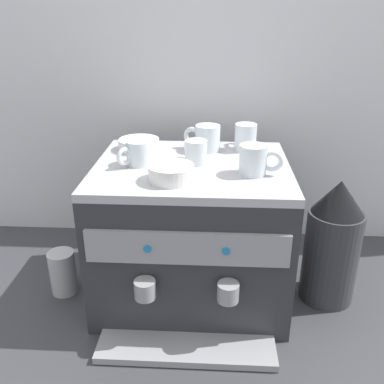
{
  "coord_description": "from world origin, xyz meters",
  "views": [
    {
      "loc": [
        0.06,
        -1.14,
        0.85
      ],
      "look_at": [
        0.0,
        0.0,
        0.34
      ],
      "focal_mm": 39.67,
      "sensor_mm": 36.0,
      "label": 1
    }
  ],
  "objects_px": {
    "ceramic_cup_0": "(195,152)",
    "milk_pitcher": "(63,272)",
    "espresso_machine": "(192,232)",
    "ceramic_cup_1": "(138,153)",
    "ceramic_cup_2": "(245,137)",
    "ceramic_bowl_0": "(139,145)",
    "coffee_grinder": "(332,244)",
    "ceramic_bowl_1": "(171,173)",
    "ceramic_cup_3": "(206,138)",
    "ceramic_cup_4": "(255,160)"
  },
  "relations": [
    {
      "from": "ceramic_cup_0",
      "to": "milk_pitcher",
      "type": "height_order",
      "value": "ceramic_cup_0"
    },
    {
      "from": "ceramic_cup_0",
      "to": "ceramic_cup_3",
      "type": "bearing_deg",
      "value": 76.93
    },
    {
      "from": "ceramic_bowl_1",
      "to": "ceramic_cup_4",
      "type": "bearing_deg",
      "value": 14.73
    },
    {
      "from": "ceramic_cup_1",
      "to": "milk_pitcher",
      "type": "distance_m",
      "value": 0.47
    },
    {
      "from": "ceramic_cup_0",
      "to": "coffee_grinder",
      "type": "height_order",
      "value": "ceramic_cup_0"
    },
    {
      "from": "milk_pitcher",
      "to": "espresso_machine",
      "type": "bearing_deg",
      "value": 4.53
    },
    {
      "from": "ceramic_cup_0",
      "to": "ceramic_cup_3",
      "type": "distance_m",
      "value": 0.13
    },
    {
      "from": "coffee_grinder",
      "to": "milk_pitcher",
      "type": "xyz_separation_m",
      "value": [
        -0.83,
        -0.02,
        -0.12
      ]
    },
    {
      "from": "coffee_grinder",
      "to": "ceramic_bowl_0",
      "type": "bearing_deg",
      "value": 166.39
    },
    {
      "from": "ceramic_cup_3",
      "to": "ceramic_bowl_1",
      "type": "distance_m",
      "value": 0.27
    },
    {
      "from": "ceramic_cup_0",
      "to": "milk_pitcher",
      "type": "bearing_deg",
      "value": -173.24
    },
    {
      "from": "ceramic_cup_3",
      "to": "milk_pitcher",
      "type": "distance_m",
      "value": 0.62
    },
    {
      "from": "milk_pitcher",
      "to": "ceramic_cup_4",
      "type": "bearing_deg",
      "value": -2.96
    },
    {
      "from": "ceramic_cup_1",
      "to": "ceramic_bowl_0",
      "type": "height_order",
      "value": "ceramic_cup_1"
    },
    {
      "from": "ceramic_cup_2",
      "to": "ceramic_cup_3",
      "type": "height_order",
      "value": "ceramic_cup_2"
    },
    {
      "from": "espresso_machine",
      "to": "ceramic_cup_2",
      "type": "xyz_separation_m",
      "value": [
        0.16,
        0.15,
        0.26
      ]
    },
    {
      "from": "ceramic_bowl_0",
      "to": "coffee_grinder",
      "type": "height_order",
      "value": "ceramic_bowl_0"
    },
    {
      "from": "ceramic_cup_0",
      "to": "ceramic_cup_2",
      "type": "xyz_separation_m",
      "value": [
        0.15,
        0.14,
        0.01
      ]
    },
    {
      "from": "ceramic_bowl_1",
      "to": "milk_pitcher",
      "type": "bearing_deg",
      "value": 166.43
    },
    {
      "from": "ceramic_bowl_0",
      "to": "espresso_machine",
      "type": "bearing_deg",
      "value": -37.49
    },
    {
      "from": "ceramic_cup_1",
      "to": "ceramic_cup_3",
      "type": "distance_m",
      "value": 0.24
    },
    {
      "from": "ceramic_cup_3",
      "to": "milk_pitcher",
      "type": "relative_size",
      "value": 0.82
    },
    {
      "from": "ceramic_bowl_0",
      "to": "ceramic_bowl_1",
      "type": "relative_size",
      "value": 1.06
    },
    {
      "from": "ceramic_cup_3",
      "to": "milk_pitcher",
      "type": "height_order",
      "value": "ceramic_cup_3"
    },
    {
      "from": "espresso_machine",
      "to": "coffee_grinder",
      "type": "distance_m",
      "value": 0.43
    },
    {
      "from": "espresso_machine",
      "to": "ceramic_bowl_0",
      "type": "bearing_deg",
      "value": 142.51
    },
    {
      "from": "coffee_grinder",
      "to": "milk_pitcher",
      "type": "distance_m",
      "value": 0.84
    },
    {
      "from": "ceramic_cup_1",
      "to": "milk_pitcher",
      "type": "height_order",
      "value": "ceramic_cup_1"
    },
    {
      "from": "ceramic_cup_0",
      "to": "milk_pitcher",
      "type": "distance_m",
      "value": 0.58
    },
    {
      "from": "ceramic_cup_0",
      "to": "ceramic_bowl_0",
      "type": "xyz_separation_m",
      "value": [
        -0.18,
        0.12,
        -0.02
      ]
    },
    {
      "from": "ceramic_bowl_0",
      "to": "ceramic_cup_2",
      "type": "bearing_deg",
      "value": 3.31
    },
    {
      "from": "ceramic_bowl_0",
      "to": "coffee_grinder",
      "type": "distance_m",
      "value": 0.67
    },
    {
      "from": "ceramic_cup_0",
      "to": "ceramic_bowl_1",
      "type": "bearing_deg",
      "value": -112.2
    },
    {
      "from": "espresso_machine",
      "to": "ceramic_cup_1",
      "type": "distance_m",
      "value": 0.3
    },
    {
      "from": "espresso_machine",
      "to": "milk_pitcher",
      "type": "relative_size",
      "value": 3.98
    },
    {
      "from": "ceramic_cup_1",
      "to": "ceramic_cup_2",
      "type": "xyz_separation_m",
      "value": [
        0.31,
        0.16,
        0.01
      ]
    },
    {
      "from": "ceramic_cup_0",
      "to": "ceramic_cup_3",
      "type": "xyz_separation_m",
      "value": [
        0.03,
        0.12,
        0.01
      ]
    },
    {
      "from": "ceramic_cup_1",
      "to": "ceramic_cup_2",
      "type": "height_order",
      "value": "ceramic_cup_2"
    },
    {
      "from": "ceramic_bowl_1",
      "to": "ceramic_cup_3",
      "type": "bearing_deg",
      "value": 72.0
    },
    {
      "from": "espresso_machine",
      "to": "ceramic_cup_2",
      "type": "relative_size",
      "value": 5.13
    },
    {
      "from": "ceramic_bowl_0",
      "to": "ceramic_bowl_1",
      "type": "bearing_deg",
      "value": -63.37
    },
    {
      "from": "ceramic_bowl_1",
      "to": "milk_pitcher",
      "type": "relative_size",
      "value": 0.84
    },
    {
      "from": "ceramic_cup_0",
      "to": "ceramic_cup_4",
      "type": "xyz_separation_m",
      "value": [
        0.16,
        -0.08,
        0.01
      ]
    },
    {
      "from": "ceramic_cup_1",
      "to": "ceramic_cup_3",
      "type": "height_order",
      "value": "ceramic_cup_3"
    },
    {
      "from": "ceramic_cup_1",
      "to": "ceramic_cup_3",
      "type": "bearing_deg",
      "value": 37.28
    },
    {
      "from": "ceramic_cup_0",
      "to": "ceramic_cup_3",
      "type": "height_order",
      "value": "ceramic_cup_3"
    },
    {
      "from": "ceramic_cup_0",
      "to": "ceramic_cup_2",
      "type": "distance_m",
      "value": 0.2
    },
    {
      "from": "ceramic_cup_0",
      "to": "ceramic_bowl_1",
      "type": "xyz_separation_m",
      "value": [
        -0.06,
        -0.14,
        -0.01
      ]
    },
    {
      "from": "ceramic_cup_3",
      "to": "ceramic_bowl_1",
      "type": "relative_size",
      "value": 0.98
    },
    {
      "from": "ceramic_cup_0",
      "to": "milk_pitcher",
      "type": "xyz_separation_m",
      "value": [
        -0.42,
        -0.05,
        -0.39
      ]
    }
  ]
}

